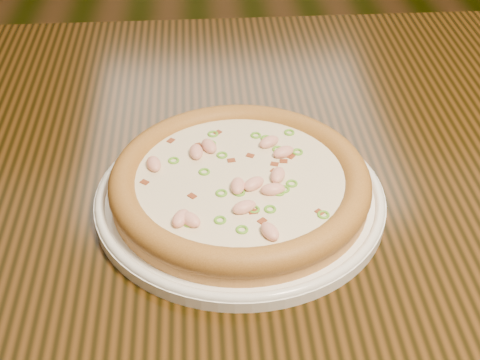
{
  "coord_description": "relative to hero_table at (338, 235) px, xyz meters",
  "views": [
    {
      "loc": [
        -0.24,
        -1.38,
        1.19
      ],
      "look_at": [
        -0.21,
        -0.85,
        0.78
      ],
      "focal_mm": 50.0,
      "sensor_mm": 36.0,
      "label": 1
    }
  ],
  "objects": [
    {
      "name": "ground",
      "position": [
        0.09,
        0.8,
        -0.65
      ],
      "size": [
        9.0,
        9.0,
        0.0
      ],
      "primitive_type": "plane",
      "color": "black"
    },
    {
      "name": "hero_table",
      "position": [
        0.0,
        0.0,
        0.0
      ],
      "size": [
        1.2,
        0.8,
        0.75
      ],
      "color": "black",
      "rests_on": "ground"
    },
    {
      "name": "plate",
      "position": [
        -0.12,
        -0.05,
        0.11
      ],
      "size": [
        0.3,
        0.3,
        0.02
      ],
      "color": "white",
      "rests_on": "hero_table"
    },
    {
      "name": "pizza",
      "position": [
        -0.12,
        -0.05,
        0.13
      ],
      "size": [
        0.26,
        0.26,
        0.03
      ],
      "color": "#CC8B44",
      "rests_on": "plate"
    }
  ]
}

